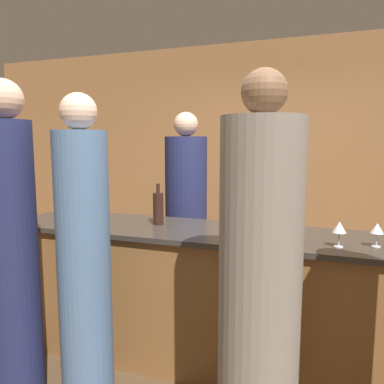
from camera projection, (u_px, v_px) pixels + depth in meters
name	position (u px, v px, depth m)	size (l,w,h in m)	color
ground_plane	(214.00, 363.00, 2.73)	(14.00, 14.00, 0.00)	#4C3823
back_wall	(265.00, 159.00, 4.58)	(8.00, 0.06, 2.80)	olive
bar_counter	(215.00, 298.00, 2.67)	(3.16, 0.69, 0.99)	brown
bartender	(186.00, 220.00, 3.55)	(0.39, 0.39, 1.88)	#1E234C
guest_0	(13.00, 257.00, 2.19)	(0.29, 0.29, 1.95)	#1E234C
guest_2	(84.00, 269.00, 2.14)	(0.30, 0.30, 1.87)	#4C6B93
guest_3	(259.00, 292.00, 1.78)	(0.39, 0.39, 1.93)	gray
wine_bottle_0	(158.00, 208.00, 2.79)	(0.08, 0.08, 0.31)	black
wine_glass_0	(292.00, 222.00, 2.28)	(0.08, 0.08, 0.16)	silver
wine_glass_1	(377.00, 229.00, 2.18)	(0.08, 0.08, 0.14)	silver
wine_glass_2	(339.00, 228.00, 2.18)	(0.08, 0.08, 0.15)	silver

